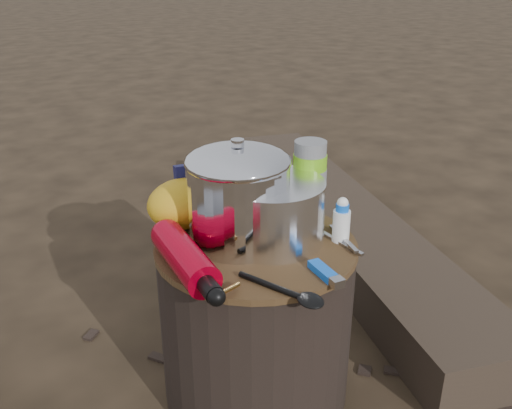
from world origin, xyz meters
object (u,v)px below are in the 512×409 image
camping_pot (238,194)px  travel_mug (257,183)px  stump (256,320)px  thermos (309,182)px  log_main (341,224)px  fuel_bottle (185,257)px

camping_pot → travel_mug: camping_pot is taller
travel_mug → camping_pot: bearing=-134.6°
stump → travel_mug: 0.32m
camping_pot → thermos: camping_pot is taller
thermos → log_main: bearing=42.4°
camping_pot → travel_mug: bearing=45.4°
stump → fuel_bottle: bearing=-170.0°
stump → thermos: size_ratio=2.28×
log_main → travel_mug: size_ratio=13.37×
log_main → fuel_bottle: (-0.82, -0.51, 0.35)m
fuel_bottle → camping_pot: bearing=27.0°
camping_pot → thermos: size_ratio=1.14×
stump → thermos: (0.16, 0.03, 0.29)m
stump → camping_pot: (-0.02, 0.03, 0.30)m
thermos → travel_mug: bearing=118.6°
stump → log_main: size_ratio=0.25×
log_main → camping_pot: (-0.67, -0.44, 0.42)m
stump → fuel_bottle: (-0.18, -0.03, 0.23)m
camping_pot → fuel_bottle: bearing=-157.6°
stump → fuel_bottle: fuel_bottle is taller
log_main → thermos: thermos is taller
thermos → fuel_bottle: bearing=-169.0°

